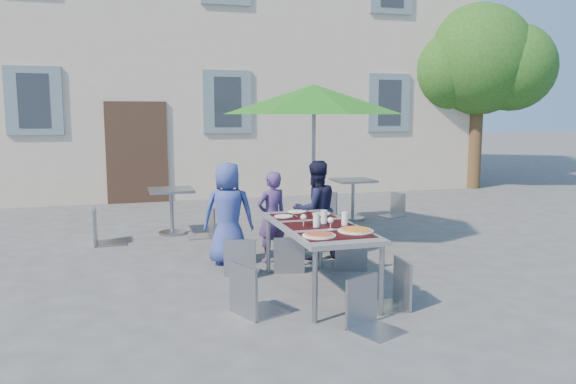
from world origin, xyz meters
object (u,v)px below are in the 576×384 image
object	(u,v)px
chair_2	(351,228)
chair_4	(394,255)
bg_chair_l_0	(102,204)
bg_chair_l_1	(332,187)
child_1	(272,217)
chair_1	(289,232)
cafe_table_0	(172,203)
chair_3	(252,258)
child_0	(228,213)
dining_table	(318,230)
chair_5	(370,273)
child_2	(315,210)
bg_chair_r_0	(205,204)
bg_chair_r_1	(395,191)
pizza_near_right	(356,230)
cafe_table_1	(353,192)
patio_umbrella	(314,101)
chair_0	(241,234)
pizza_near_left	(319,235)

from	to	relation	value
chair_2	chair_4	world-z (taller)	chair_4
bg_chair_l_0	bg_chair_l_1	distance (m)	4.11
child_1	chair_1	size ratio (longest dim) A/B	1.40
chair_2	cafe_table_0	bearing A→B (deg)	125.68
chair_3	bg_chair_l_0	xyz separation A→B (m)	(-1.48, 3.54, 0.04)
child_0	child_1	distance (m)	0.58
dining_table	chair_4	bearing A→B (deg)	-50.32
chair_1	cafe_table_0	size ratio (longest dim) A/B	1.15
chair_5	dining_table	bearing A→B (deg)	94.33
child_0	child_1	size ratio (longest dim) A/B	1.11
child_1	chair_4	xyz separation A→B (m)	(0.72, -2.06, -0.06)
child_2	bg_chair_r_0	bearing A→B (deg)	-65.18
chair_3	bg_chair_r_1	xyz separation A→B (m)	(3.79, 4.40, -0.08)
dining_table	chair_4	xyz separation A→B (m)	(0.56, -0.68, -0.16)
chair_4	bg_chair_r_1	world-z (taller)	chair_4
child_0	bg_chair_l_1	world-z (taller)	child_0
child_0	bg_chair_r_1	size ratio (longest dim) A/B	1.58
chair_3	bg_chair_r_0	world-z (taller)	chair_3
chair_1	chair_4	bearing A→B (deg)	-67.20
pizza_near_right	child_2	world-z (taller)	child_2
dining_table	bg_chair_r_0	bearing A→B (deg)	103.96
pizza_near_right	bg_chair_r_1	world-z (taller)	bg_chair_r_1
bg_chair_r_0	child_1	bearing A→B (deg)	-70.48
child_2	child_0	bearing A→B (deg)	-12.70
child_1	cafe_table_1	world-z (taller)	child_1
patio_umbrella	bg_chair_r_0	xyz separation A→B (m)	(-1.50, 0.90, -1.61)
chair_1	chair_5	xyz separation A→B (m)	(0.17, -2.00, 0.03)
chair_0	bg_chair_l_1	bearing A→B (deg)	52.70
dining_table	chair_5	bearing A→B (deg)	-85.67
dining_table	chair_1	xyz separation A→B (m)	(-0.08, 0.86, -0.20)
pizza_near_left	child_1	size ratio (longest dim) A/B	0.28
chair_4	bg_chair_r_1	xyz separation A→B (m)	(2.37, 4.59, -0.05)
pizza_near_right	pizza_near_left	bearing A→B (deg)	-166.58
child_2	bg_chair_r_1	distance (m)	3.56
chair_3	cafe_table_1	world-z (taller)	chair_3
cafe_table_1	bg_chair_l_1	size ratio (longest dim) A/B	0.74
child_1	bg_chair_l_1	world-z (taller)	child_1
dining_table	pizza_near_right	size ratio (longest dim) A/B	5.08
child_0	bg_chair_l_0	world-z (taller)	child_0
dining_table	cafe_table_1	xyz separation A→B (m)	(2.04, 3.82, -0.18)
child_1	chair_5	xyz separation A→B (m)	(0.24, -2.52, -0.08)
child_1	cafe_table_1	xyz separation A→B (m)	(2.19, 2.44, -0.09)
dining_table	pizza_near_right	bearing A→B (deg)	-62.13
bg_chair_r_0	cafe_table_1	bearing A→B (deg)	13.66
patio_umbrella	pizza_near_right	bearing A→B (deg)	-100.07
chair_3	cafe_table_0	bearing A→B (deg)	96.06
child_0	cafe_table_0	xyz separation A→B (m)	(-0.55, 2.05, -0.16)
bg_chair_l_0	chair_2	bearing A→B (deg)	-37.53
chair_1	chair_5	world-z (taller)	chair_5
pizza_near_left	cafe_table_1	bearing A→B (deg)	62.99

